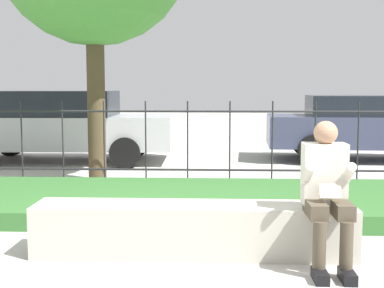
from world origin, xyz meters
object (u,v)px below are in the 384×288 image
at_px(person_seated_reader, 327,188).
at_px(car_parked_right, 376,126).
at_px(car_parked_left, 60,125).
at_px(stone_bench, 194,232).

bearing_deg(person_seated_reader, car_parked_right, 70.36).
distance_m(person_seated_reader, car_parked_left, 7.73).
distance_m(person_seated_reader, car_parked_right, 7.30).
bearing_deg(car_parked_right, person_seated_reader, -106.50).
xyz_separation_m(stone_bench, car_parked_left, (-3.05, 6.19, 0.56)).
bearing_deg(car_parked_left, person_seated_reader, -58.11).
distance_m(stone_bench, car_parked_left, 6.92).
distance_m(stone_bench, person_seated_reader, 1.30).
relative_size(stone_bench, car_parked_left, 0.64).
bearing_deg(car_parked_right, stone_bench, -115.68).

